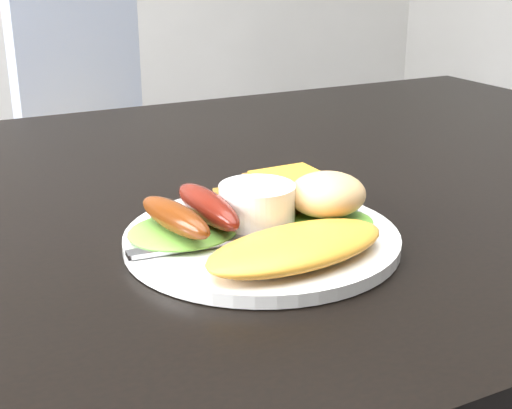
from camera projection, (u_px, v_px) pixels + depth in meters
name	position (u px, v px, depth m)	size (l,w,h in m)	color
dining_table	(267.00, 194.00, 0.76)	(1.20, 0.80, 0.04)	black
dining_chair	(104.00, 164.00, 1.85)	(0.41, 0.41, 0.05)	tan
plate	(262.00, 238.00, 0.57)	(0.22, 0.22, 0.01)	white
lettuce_left	(183.00, 231.00, 0.56)	(0.09, 0.08, 0.01)	#308D22
lettuce_right	(332.00, 221.00, 0.58)	(0.07, 0.06, 0.01)	#348D29
omelette	(297.00, 247.00, 0.52)	(0.15, 0.07, 0.02)	yellow
sausage_a	(175.00, 217.00, 0.55)	(0.02, 0.09, 0.02)	#6B2F0F
sausage_b	(207.00, 206.00, 0.57)	(0.03, 0.10, 0.03)	#660A08
ramekin	(257.00, 206.00, 0.58)	(0.06, 0.06, 0.04)	white
toast_a	(262.00, 202.00, 0.62)	(0.07, 0.07, 0.01)	olive
toast_b	(292.00, 184.00, 0.63)	(0.07, 0.07, 0.01)	brown
potato_salad	(327.00, 194.00, 0.59)	(0.07, 0.06, 0.04)	#F9F9AF
fork	(224.00, 241.00, 0.55)	(0.15, 0.01, 0.00)	#ADAFB7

